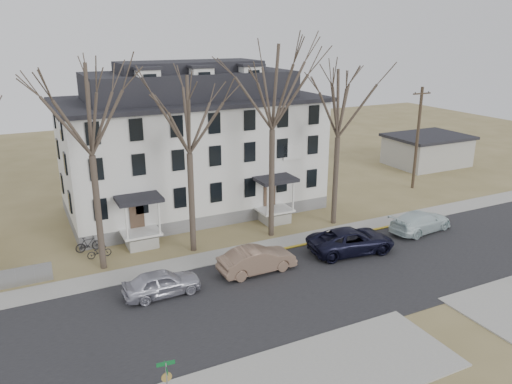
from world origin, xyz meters
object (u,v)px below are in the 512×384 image
bicycle_right (89,245)px  street_sign (167,380)px  car_white (421,222)px  tree_center (273,81)px  tree_mid_right (340,99)px  car_navy (351,241)px  tree_far_left (87,103)px  car_silver (162,283)px  car_tan (257,260)px  bicycle_left (99,252)px  tree_mid_left (188,109)px  utility_pole_far (417,137)px  boarding_house (192,145)px

bicycle_right → street_sign: 17.12m
car_white → tree_center: bearing=59.4°
tree_mid_right → car_navy: size_ratio=2.16×
tree_far_left → car_silver: (2.37, -5.03, -9.60)m
car_navy → car_tan: bearing=95.7°
car_silver → car_tan: car_tan is taller
car_silver → car_navy: (13.06, -0.01, 0.08)m
tree_mid_right → bicycle_left: bearing=175.0°
tree_mid_left → bicycle_left: tree_mid_left is taller
tree_mid_left → street_sign: tree_mid_left is taller
tree_mid_right → utility_pole_far: tree_mid_right is taller
bicycle_right → street_sign: size_ratio=0.71×
car_white → bicycle_right: bearing=64.8°
tree_mid_right → utility_pole_far: size_ratio=1.34×
tree_mid_right → street_sign: bearing=-141.0°
car_white → bicycle_right: size_ratio=3.02×
street_sign → tree_center: bearing=56.1°
boarding_house → bicycle_left: boarding_house is taller
tree_center → car_silver: (-9.63, -5.03, -10.34)m
car_white → street_sign: size_ratio=2.14×
car_silver → bicycle_left: bearing=18.8°
tree_mid_left → car_silver: bearing=-125.8°
boarding_house → car_silver: boarding_house is taller
tree_center → bicycle_right: size_ratio=8.39×
boarding_house → tree_center: (3.00, -8.15, 5.71)m
utility_pole_far → car_tan: utility_pole_far is taller
car_navy → car_white: (6.82, 0.69, -0.05)m
utility_pole_far → bicycle_right: bearing=-177.5°
boarding_house → bicycle_left: 12.21m
tree_mid_left → car_silver: 10.82m
tree_mid_left → tree_mid_right: same height
tree_far_left → car_navy: (15.43, -5.04, -9.52)m
tree_mid_right → bicycle_right: 20.31m
car_silver → street_sign: bearing=164.5°
boarding_house → utility_pole_far: 20.88m
car_tan → tree_center: bearing=-37.6°
bicycle_right → utility_pole_far: bearing=-92.6°
tree_mid_left → car_navy: size_ratio=2.16×
tree_mid_left → utility_pole_far: 24.33m
boarding_house → car_white: bearing=-43.3°
bicycle_left → bicycle_right: (-0.47, 1.34, 0.11)m
car_tan → car_navy: (6.99, -0.19, 0.02)m
car_navy → bicycle_left: car_navy is taller
tree_mid_right → bicycle_right: size_ratio=7.28×
bicycle_left → utility_pole_far: bearing=-88.6°
tree_center → car_tan: bearing=-126.3°
boarding_house → car_navy: boarding_house is taller
car_tan → car_white: bearing=-89.2°
utility_pole_far → car_navy: 17.33m
tree_far_left → bicycle_left: bearing=89.2°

